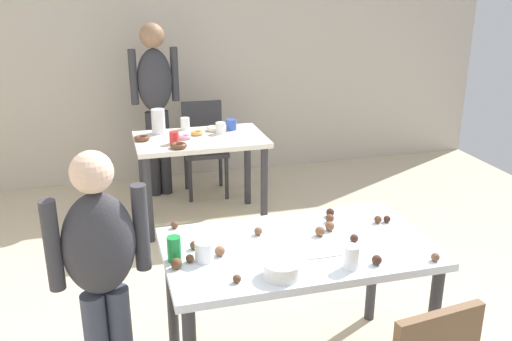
{
  "coord_description": "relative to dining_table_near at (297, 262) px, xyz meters",
  "views": [
    {
      "loc": [
        -0.88,
        -2.45,
        2.04
      ],
      "look_at": [
        -0.03,
        0.63,
        0.9
      ],
      "focal_mm": 39.45,
      "sensor_mm": 36.0,
      "label": 1
    }
  ],
  "objects": [
    {
      "name": "donut_far_4",
      "position": [
        -0.26,
        2.01,
        0.11
      ],
      "size": [
        0.1,
        0.1,
        0.03
      ],
      "primitive_type": "torus",
      "color": "pink",
      "rests_on": "dining_table_far"
    },
    {
      "name": "donut_far_2",
      "position": [
        -0.34,
        1.77,
        0.11
      ],
      "size": [
        0.13,
        0.13,
        0.04
      ],
      "primitive_type": "torus",
      "color": "brown",
      "rests_on": "dining_table_far"
    },
    {
      "name": "pitcher_far",
      "position": [
        -0.44,
        2.24,
        0.2
      ],
      "size": [
        0.11,
        0.11,
        0.2
      ],
      "primitive_type": "cylinder",
      "color": "white",
      "rests_on": "dining_table_far"
    },
    {
      "name": "cup_near_1",
      "position": [
        0.16,
        -0.28,
        0.15
      ],
      "size": [
        0.07,
        0.07,
        0.11
      ],
      "primitive_type": "cylinder",
      "color": "white",
      "rests_on": "dining_table_near"
    },
    {
      "name": "cake_ball_10",
      "position": [
        0.57,
        -0.33,
        0.12
      ],
      "size": [
        0.04,
        0.04,
        0.04
      ],
      "primitive_type": "sphere",
      "color": "brown",
      "rests_on": "dining_table_near"
    },
    {
      "name": "wall_back",
      "position": [
        0.01,
        3.28,
        0.65
      ],
      "size": [
        6.4,
        0.1,
        2.6
      ],
      "primitive_type": "cube",
      "color": "#BCB2A3",
      "rests_on": "ground_plane"
    },
    {
      "name": "cake_ball_3",
      "position": [
        -0.56,
        0.35,
        0.12
      ],
      "size": [
        0.04,
        0.04,
        0.04
      ],
      "primitive_type": "sphere",
      "color": "brown",
      "rests_on": "dining_table_near"
    },
    {
      "name": "cake_ball_13",
      "position": [
        -0.5,
        0.09,
        0.12
      ],
      "size": [
        0.04,
        0.04,
        0.04
      ],
      "primitive_type": "sphere",
      "color": "brown",
      "rests_on": "dining_table_near"
    },
    {
      "name": "dining_table_near",
      "position": [
        0.0,
        0.0,
        0.0
      ],
      "size": [
        1.33,
        0.77,
        0.75
      ],
      "color": "silver",
      "rests_on": "ground_plane"
    },
    {
      "name": "cake_ball_6",
      "position": [
        0.5,
        0.13,
        0.12
      ],
      "size": [
        0.04,
        0.04,
        0.04
      ],
      "primitive_type": "sphere",
      "color": "brown",
      "rests_on": "dining_table_near"
    },
    {
      "name": "cake_ball_8",
      "position": [
        0.22,
        0.11,
        0.12
      ],
      "size": [
        0.05,
        0.05,
        0.05
      ],
      "primitive_type": "sphere",
      "color": "brown",
      "rests_on": "dining_table_near"
    },
    {
      "name": "person_adult_far",
      "position": [
        -0.41,
        2.75,
        0.32
      ],
      "size": [
        0.46,
        0.25,
        1.61
      ],
      "color": "#28282D",
      "rests_on": "ground_plane"
    },
    {
      "name": "mixing_bowl",
      "position": [
        -0.17,
        -0.27,
        0.13
      ],
      "size": [
        0.17,
        0.17,
        0.07
      ],
      "primitive_type": "cylinder",
      "color": "white",
      "rests_on": "dining_table_near"
    },
    {
      "name": "cake_ball_15",
      "position": [
        0.56,
        0.12,
        0.11
      ],
      "size": [
        0.04,
        0.04,
        0.04
      ],
      "primitive_type": "sphere",
      "color": "#3D2319",
      "rests_on": "dining_table_near"
    },
    {
      "name": "donut_far_1",
      "position": [
        -0.14,
        2.1,
        0.11
      ],
      "size": [
        0.11,
        0.11,
        0.03
      ],
      "primitive_type": "torus",
      "color": "gold",
      "rests_on": "dining_table_far"
    },
    {
      "name": "cake_ball_14",
      "position": [
        0.29,
        0.28,
        0.12
      ],
      "size": [
        0.05,
        0.05,
        0.05
      ],
      "primitive_type": "sphere",
      "color": "#3D2319",
      "rests_on": "dining_table_near"
    },
    {
      "name": "person_girl_near",
      "position": [
        -0.94,
        -0.07,
        0.14
      ],
      "size": [
        0.45,
        0.26,
        1.34
      ],
      "color": "#383D4C",
      "rests_on": "ground_plane"
    },
    {
      "name": "soda_can",
      "position": [
        -0.61,
        0.0,
        0.16
      ],
      "size": [
        0.07,
        0.07,
        0.12
      ],
      "primitive_type": "cylinder",
      "color": "#198438",
      "rests_on": "dining_table_near"
    },
    {
      "name": "cake_ball_7",
      "position": [
        -0.16,
        0.16,
        0.12
      ],
      "size": [
        0.04,
        0.04,
        0.04
      ],
      "primitive_type": "sphere",
      "color": "brown",
      "rests_on": "dining_table_near"
    },
    {
      "name": "cup_far_1",
      "position": [
        -0.36,
        1.9,
        0.14
      ],
      "size": [
        0.07,
        0.07,
        0.1
      ],
      "primitive_type": "cylinder",
      "color": "red",
      "rests_on": "dining_table_far"
    },
    {
      "name": "cake_ball_5",
      "position": [
        -0.4,
        -0.01,
        0.12
      ],
      "size": [
        0.05,
        0.05,
        0.05
      ],
      "primitive_type": "sphere",
      "color": "brown",
      "rests_on": "dining_table_near"
    },
    {
      "name": "cup_near_0",
      "position": [
        -0.48,
        -0.03,
        0.14
      ],
      "size": [
        0.09,
        0.09,
        0.1
      ],
      "primitive_type": "cylinder",
      "color": "white",
      "rests_on": "dining_table_near"
    },
    {
      "name": "cup_far_0",
      "position": [
        -0.21,
        2.3,
        0.15
      ],
      "size": [
        0.08,
        0.08,
        0.1
      ],
      "primitive_type": "cylinder",
      "color": "white",
      "rests_on": "dining_table_far"
    },
    {
      "name": "donut_far_0",
      "position": [
        -0.6,
        2.06,
        0.11
      ],
      "size": [
        0.12,
        0.12,
        0.04
      ],
      "primitive_type": "torus",
      "color": "brown",
      "rests_on": "dining_table_far"
    },
    {
      "name": "cake_ball_4",
      "position": [
        0.28,
        -0.05,
        0.12
      ],
      "size": [
        0.04,
        0.04,
        0.04
      ],
      "primitive_type": "sphere",
      "color": "#3D2319",
      "rests_on": "dining_table_near"
    },
    {
      "name": "cake_ball_0",
      "position": [
        -0.61,
        -0.08,
        0.12
      ],
      "size": [
        0.05,
        0.05,
        0.05
      ],
      "primitive_type": "sphere",
      "color": "brown",
      "rests_on": "dining_table_near"
    },
    {
      "name": "cup_far_2",
      "position": [
        0.17,
        2.18,
        0.14
      ],
      "size": [
        0.09,
        0.09,
        0.09
      ],
      "primitive_type": "cylinder",
      "color": "#3351B2",
      "rests_on": "dining_table_far"
    },
    {
      "name": "donut_far_3",
      "position": [
        0.01,
        2.19,
        0.11
      ],
      "size": [
        0.12,
        0.12,
        0.04
      ],
      "primitive_type": "torus",
      "color": "white",
      "rests_on": "dining_table_far"
    },
    {
      "name": "cup_far_3",
      "position": [
        0.06,
        2.09,
        0.14
      ],
      "size": [
        0.08,
        0.08,
        0.09
      ],
      "primitive_type": "cylinder",
      "color": "white",
      "rests_on": "dining_table_far"
    },
    {
      "name": "cake_ball_1",
      "position": [
        0.26,
        0.2,
        0.12
      ],
      "size": [
        0.05,
        0.05,
        0.05
      ],
      "primitive_type": "sphere",
      "color": "brown",
      "rests_on": "dining_table_near"
    },
    {
      "name": "dining_table_far",
      "position": [
        -0.13,
        2.02,
        -0.02
      ],
      "size": [
        1.06,
        0.66,
        0.75
      ],
      "color": "silver",
      "rests_on": "ground_plane"
    },
    {
      "name": "cake_ball_11",
      "position": [
        0.29,
        -0.29,
        0.12
      ],
      "size": [
        0.05,
        0.05,
        0.05
      ],
      "primitive_type": "sphere",
      "color": "#3D2319",
      "rests_on": "dining_table_near"
    },
    {
      "name": "chair_far_table",
      "position": [
        0.02,
        2.71,
        -0.16
      ],
      "size": [
        0.42,
        0.42,
        0.87
      ],
      "color": "#2D2D33",
      "rests_on": "ground_plane"
    },
    {
      "name": "cake_ball_12",
      "position": [
        0.14,
        0.06,
        0.12
      ],
      "size": [
        0.05,
        0.05,
        0.05
      ],
      "primitive_type": "sphere",
      "color": "brown",
      "rests_on": "dining_table_near"
    },
    {
      "name": "cake_ball_9",
      "position": [
        -0.38,
        -0.27,
        0.11
      ],
      "size": [
        0.04,
        0.04,
        0.04
      ],
      "primitive_type": "sphere",
      "color": "brown",
      "rests_on": "dining_table_near"
    },
    {
      "name": "cake_ball_2",
      "position": [
        -0.55,
        -0.03,
        0.11
      ],
      "size": [
        0.04,
        0.04,
        0.04
      ],
      "primitive_type": "sphere",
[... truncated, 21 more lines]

